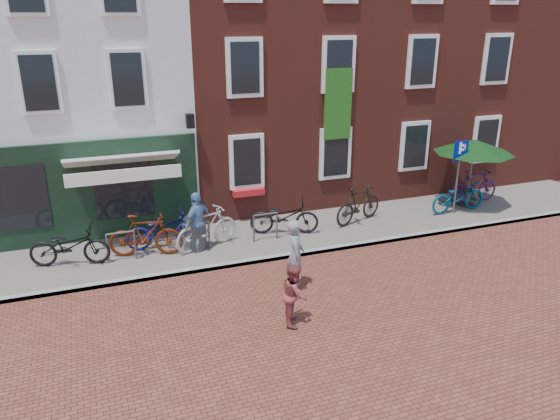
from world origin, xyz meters
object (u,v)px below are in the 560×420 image
object	(u,v)px
bicycle_6	(458,196)
bicycle_3	(207,228)
bicycle_0	(69,246)
bicycle_1	(146,235)
parasol	(474,144)
litter_bin	(195,230)
boy	(295,294)
bicycle_5	(359,204)
woman	(295,255)
bicycle_4	(284,216)
cafe_person	(198,222)
bicycle_7	(474,186)
parking_sign	(459,164)
bicycle_2	(163,229)

from	to	relation	value
bicycle_6	bicycle_3	bearing A→B (deg)	88.02
bicycle_0	bicycle_6	bearing A→B (deg)	-77.98
bicycle_1	bicycle_6	size ratio (longest dim) A/B	0.97
parasol	bicycle_0	distance (m)	12.76
litter_bin	boy	distance (m)	4.49
bicycle_0	bicycle_5	size ratio (longest dim) A/B	1.03
parasol	bicycle_6	world-z (taller)	parasol
bicycle_5	parasol	bearing A→B (deg)	-109.80
boy	bicycle_1	distance (m)	5.04
bicycle_0	woman	bearing A→B (deg)	-107.80
parasol	bicycle_4	xyz separation A→B (m)	(-6.69, -0.12, -1.63)
boy	bicycle_5	bearing A→B (deg)	-20.68
bicycle_3	woman	bearing A→B (deg)	-172.44
boy	bicycle_3	xyz separation A→B (m)	(-0.93, 4.27, 0.01)
parasol	bicycle_3	bearing A→B (deg)	-177.73
parasol	boy	bearing A→B (deg)	-150.36
cafe_person	bicycle_6	xyz separation A→B (m)	(8.66, 0.11, -0.31)
bicycle_0	bicycle_7	bearing A→B (deg)	-75.40
parasol	bicycle_7	bearing A→B (deg)	30.00
parasol	bicycle_3	distance (m)	9.22
boy	bicycle_3	world-z (taller)	boy
bicycle_7	bicycle_3	bearing A→B (deg)	92.57
parking_sign	bicycle_0	bearing A→B (deg)	178.93
parking_sign	parasol	world-z (taller)	parking_sign
parking_sign	bicycle_5	world-z (taller)	parking_sign
cafe_person	bicycle_1	size ratio (longest dim) A/B	0.86
bicycle_0	bicycle_2	xyz separation A→B (m)	(2.44, 0.31, 0.00)
litter_bin	cafe_person	xyz separation A→B (m)	(0.06, -0.13, 0.28)
woman	bicycle_1	world-z (taller)	woman
bicycle_0	parasol	bearing A→B (deg)	-76.39
litter_bin	bicycle_7	xyz separation A→B (m)	(9.80, 0.56, 0.03)
litter_bin	bicycle_1	bearing A→B (deg)	179.15
cafe_person	parasol	bearing A→B (deg)	145.65
bicycle_2	bicycle_6	size ratio (longest dim) A/B	1.00
litter_bin	bicycle_3	distance (m)	0.32
bicycle_0	bicycle_1	xyz separation A→B (m)	(1.92, -0.09, 0.06)
bicycle_6	bicycle_7	distance (m)	1.22
litter_bin	bicycle_3	world-z (taller)	bicycle_3
litter_bin	bicycle_3	size ratio (longest dim) A/B	0.55
parking_sign	boy	xyz separation A→B (m)	(-7.28, -4.20, -1.08)
bicycle_3	parking_sign	bearing A→B (deg)	-110.96
parking_sign	woman	xyz separation A→B (m)	(-6.70, -2.77, -0.88)
bicycle_1	bicycle_7	bearing A→B (deg)	-73.48
bicycle_5	bicycle_7	distance (m)	4.61
bicycle_6	parking_sign	bearing A→B (deg)	112.19
bicycle_1	bicycle_5	bearing A→B (deg)	-74.06
bicycle_4	woman	bearing A→B (deg)	-176.78
parking_sign	bicycle_6	bearing A→B (deg)	24.28
boy	bicycle_2	bearing A→B (deg)	43.68
woman	boy	xyz separation A→B (m)	(-0.58, -1.43, -0.20)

